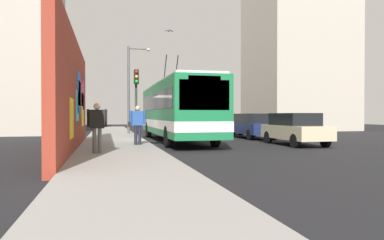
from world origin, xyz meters
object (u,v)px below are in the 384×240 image
(parked_car_navy, at_px, (251,125))
(pedestrian_at_curb, at_px, (137,122))
(traffic_light, at_px, (136,92))
(parked_car_champagne, at_px, (295,128))
(pedestrian_near_wall, at_px, (97,123))
(city_bus, at_px, (176,109))
(parked_car_dark_gray, at_px, (205,122))
(street_lamp, at_px, (131,83))
(parked_car_black, at_px, (225,123))

(parked_car_navy, xyz_separation_m, pedestrian_at_curb, (-5.32, 7.70, 0.35))
(traffic_light, bearing_deg, parked_car_champagne, -124.36)
(pedestrian_near_wall, bearing_deg, traffic_light, -13.94)
(city_bus, relative_size, parked_car_navy, 2.57)
(city_bus, xyz_separation_m, parked_car_dark_gray, (12.71, -5.20, -1.00))
(city_bus, relative_size, parked_car_dark_gray, 2.48)
(parked_car_champagne, distance_m, pedestrian_at_curb, 7.71)
(pedestrian_near_wall, relative_size, traffic_light, 0.44)
(parked_car_navy, relative_size, pedestrian_at_curb, 2.72)
(street_lamp, bearing_deg, parked_car_dark_gray, -49.86)
(pedestrian_near_wall, bearing_deg, parked_car_black, -33.71)
(pedestrian_at_curb, bearing_deg, parked_car_black, -35.68)
(parked_car_black, relative_size, parked_car_dark_gray, 0.89)
(parked_car_navy, relative_size, parked_car_dark_gray, 0.97)
(parked_car_black, relative_size, traffic_light, 1.10)
(city_bus, height_order, street_lamp, street_lamp)
(parked_car_champagne, bearing_deg, parked_car_navy, -0.00)
(parked_car_navy, bearing_deg, parked_car_champagne, 180.00)
(parked_car_dark_gray, relative_size, pedestrian_near_wall, 2.81)
(parked_car_dark_gray, xyz_separation_m, traffic_light, (-11.65, 7.35, 2.01))
(parked_car_champagne, relative_size, pedestrian_near_wall, 2.41)
(parked_car_navy, height_order, parked_car_dark_gray, same)
(city_bus, distance_m, parked_car_dark_gray, 13.77)
(city_bus, relative_size, parked_car_black, 2.79)
(parked_car_black, bearing_deg, traffic_light, 128.56)
(pedestrian_at_curb, bearing_deg, street_lamp, -2.39)
(city_bus, bearing_deg, street_lamp, 17.38)
(parked_car_champagne, height_order, traffic_light, traffic_light)
(street_lamp, bearing_deg, traffic_light, 179.09)
(pedestrian_near_wall, bearing_deg, parked_car_dark_gray, -25.30)
(street_lamp, bearing_deg, parked_car_black, -87.40)
(parked_car_dark_gray, bearing_deg, parked_car_black, 180.00)
(parked_car_black, xyz_separation_m, pedestrian_near_wall, (-14.07, 9.39, 0.36))
(parked_car_dark_gray, xyz_separation_m, pedestrian_near_wall, (-19.86, 9.39, 0.36))
(parked_car_dark_gray, relative_size, pedestrian_at_curb, 2.82)
(pedestrian_near_wall, bearing_deg, street_lamp, -8.79)
(parked_car_black, bearing_deg, parked_car_dark_gray, -0.00)
(street_lamp, bearing_deg, pedestrian_near_wall, 171.21)
(city_bus, distance_m, parked_car_champagne, 6.62)
(parked_car_dark_gray, xyz_separation_m, street_lamp, (-6.12, 7.26, 2.96))
(parked_car_dark_gray, relative_size, street_lamp, 0.78)
(parked_car_navy, relative_size, parked_car_black, 1.09)
(pedestrian_at_curb, bearing_deg, parked_car_navy, -55.35)
(parked_car_dark_gray, bearing_deg, pedestrian_at_curb, 155.01)
(city_bus, height_order, parked_car_black, city_bus)
(parked_car_navy, bearing_deg, city_bus, 106.26)
(pedestrian_at_curb, bearing_deg, parked_car_champagne, -91.24)
(parked_car_dark_gray, distance_m, traffic_light, 13.92)
(parked_car_champagne, distance_m, pedestrian_near_wall, 9.92)
(pedestrian_at_curb, distance_m, traffic_light, 5.14)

